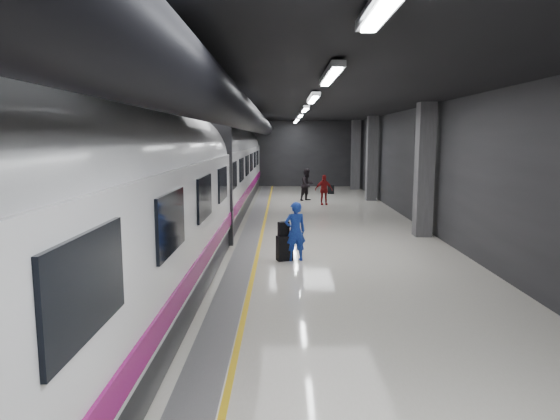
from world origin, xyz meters
TOP-DOWN VIEW (x-y plane):
  - ground at (0.00, 0.00)m, footprint 40.00×40.00m
  - platform_hall at (-0.29, 0.96)m, footprint 10.02×40.02m
  - train at (-3.25, -0.00)m, footprint 3.05×38.00m
  - traveler_main at (0.12, -1.52)m, footprint 0.67×0.53m
  - suitcase_main at (-0.18, -1.50)m, footprint 0.48×0.39m
  - shoulder_bag at (-0.20, -1.50)m, footprint 0.33×0.27m
  - traveler_far_a at (1.09, 11.80)m, footprint 1.06×1.05m
  - traveler_far_b at (1.84, 10.10)m, footprint 0.92×0.47m
  - suitcase_far at (2.69, 15.09)m, footprint 0.40×0.29m

SIDE VIEW (x-z plane):
  - ground at x=0.00m, z-range 0.00..0.00m
  - suitcase_far at x=2.69m, z-range 0.00..0.54m
  - suitcase_main at x=-0.18m, z-range 0.00..0.68m
  - traveler_far_b at x=1.84m, z-range 0.00..1.51m
  - traveler_main at x=0.12m, z-range 0.00..1.62m
  - traveler_far_a at x=1.09m, z-range 0.00..1.73m
  - shoulder_bag at x=-0.20m, z-range 0.68..1.07m
  - train at x=-3.25m, z-range 0.04..4.09m
  - platform_hall at x=-0.29m, z-range 1.28..5.79m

